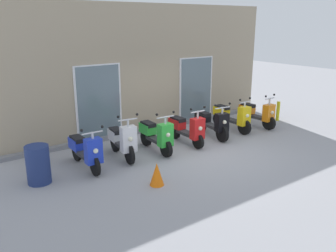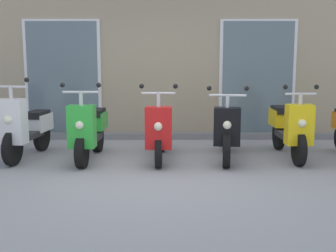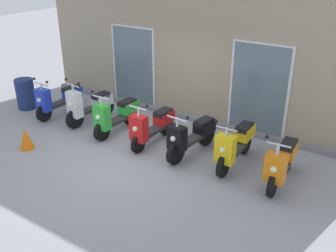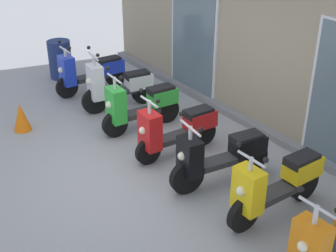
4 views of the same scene
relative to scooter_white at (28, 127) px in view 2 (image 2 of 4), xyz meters
name	(u,v)px [view 2 (image 2 of 4)]	position (x,y,z in m)	size (l,w,h in m)	color
ground_plane	(158,172)	(2.07, -0.85, -0.50)	(40.00, 40.00, 0.00)	#939399
storefront_facade	(161,38)	(2.07, 1.87, 1.46)	(9.71, 0.50, 4.04)	gray
scooter_white	(28,127)	(0.00, 0.00, 0.00)	(0.58, 1.56, 1.29)	black
scooter_green	(91,130)	(1.01, -0.10, -0.02)	(0.59, 1.55, 1.23)	black
scooter_red	(161,129)	(2.10, -0.09, -0.02)	(0.55, 1.56, 1.21)	black
scooter_black	(228,130)	(3.14, -0.03, -0.04)	(0.60, 1.67, 1.18)	black
scooter_yellow	(290,127)	(4.14, 0.07, -0.01)	(0.52, 1.65, 1.19)	black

